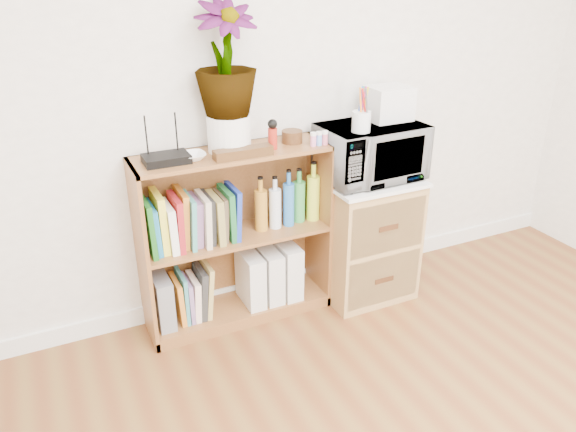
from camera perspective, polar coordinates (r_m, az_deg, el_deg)
skirting_board at (r=3.39m, az=-0.27°, el=-6.51°), size 4.00×0.02×0.10m
bookshelf at (r=2.96m, az=-5.29°, el=-2.24°), size 1.00×0.30×0.95m
wicker_unit at (r=3.26m, az=7.73°, el=-2.16°), size 0.50×0.45×0.70m
microwave at (r=3.05m, az=8.39°, el=6.47°), size 0.55×0.38×0.30m
pen_cup at (r=2.86m, az=7.45°, el=9.50°), size 0.09×0.09×0.10m
small_appliance at (r=3.10m, az=10.15°, el=11.22°), size 0.23×0.19×0.18m
router at (r=2.66m, az=-12.26°, el=5.71°), size 0.21×0.14×0.04m
white_bowl at (r=2.68m, az=-9.74°, el=5.98°), size 0.13×0.13×0.03m
plant_pot at (r=2.76m, az=-6.01°, el=8.38°), size 0.21×0.21×0.18m
potted_plant at (r=2.69m, az=-6.35°, el=15.59°), size 0.29×0.29×0.52m
trinket_box at (r=2.68m, az=-4.57°, el=6.44°), size 0.29×0.07×0.05m
kokeshi_doll at (r=2.79m, az=-1.57°, el=7.87°), size 0.05×0.05×0.10m
wooden_bowl at (r=2.89m, az=0.41°, el=8.07°), size 0.11×0.11×0.06m
paint_jars at (r=2.86m, az=3.18°, el=7.73°), size 0.11×0.04×0.06m
file_box at (r=3.00m, az=-12.66°, el=-8.31°), size 0.08×0.22×0.28m
magazine_holder_left at (r=3.09m, az=-3.84°, el=-6.29°), size 0.09×0.24×0.30m
magazine_holder_mid at (r=3.13m, az=-1.96°, el=-5.87°), size 0.09×0.24×0.30m
magazine_holder_right at (r=3.16m, az=-0.16°, el=-5.33°), size 0.10×0.25×0.31m
cookbooks at (r=2.83m, az=-9.86°, el=-0.37°), size 0.47×0.20×0.30m
liquor_bottles at (r=3.00m, az=0.74°, el=2.01°), size 0.46×0.07×0.32m
lower_books at (r=3.03m, az=-9.66°, el=-7.84°), size 0.20×0.19×0.29m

